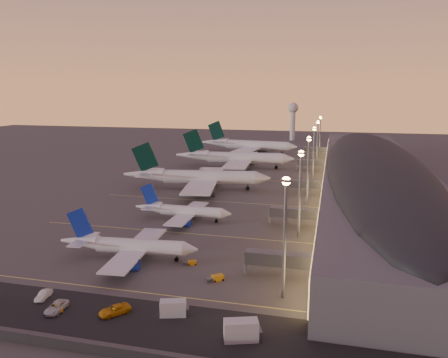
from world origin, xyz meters
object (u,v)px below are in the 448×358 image
airliner_wide_far (248,145)px  baggage_tug_b (215,278)px  catering_truck_b (243,331)px  service_van_a (44,295)px  service_van_d (115,310)px  airliner_wide_near (196,177)px  airliner_wide_mid (235,158)px  radar_tower (293,115)px  service_van_b (58,306)px  catering_truck_a (175,309)px  baggage_tug_a (191,263)px  airliner_narrow_south (128,246)px  service_van_c (56,307)px  airliner_narrow_north (183,211)px

airliner_wide_far → baggage_tug_b: size_ratio=16.08×
catering_truck_b → service_van_a: 43.77m
catering_truck_b → service_van_d: catering_truck_b is taller
airliner_wide_near → airliner_wide_mid: bearing=76.9°
radar_tower → service_van_b: radar_tower is taller
radar_tower → catering_truck_a: radar_tower is taller
airliner_wide_mid → airliner_wide_near: bearing=-98.0°
airliner_wide_mid → service_van_a: bearing=-95.3°
service_van_a → catering_truck_b: bearing=-14.3°
airliner_wide_near → service_van_d: 110.00m
airliner_wide_mid → baggage_tug_a: size_ratio=18.94×
baggage_tug_b → service_van_d: bearing=-164.6°
catering_truck_a → airliner_wide_far: bearing=80.2°
baggage_tug_b → catering_truck_b: bearing=-100.6°
baggage_tug_a → airliner_narrow_south: bearing=161.5°
airliner_narrow_south → baggage_tug_a: (16.80, 0.06, -2.95)m
airliner_wide_mid → service_van_c: (1.85, -167.78, -4.75)m
baggage_tug_b → service_van_a: bearing=170.9°
airliner_wide_near → catering_truck_a: bearing=-83.6°
service_van_c → catering_truck_b: bearing=-5.7°
airliner_wide_far → baggage_tug_b: bearing=-75.0°
baggage_tug_a → service_van_b: service_van_b is taller
service_van_b → service_van_c: service_van_c is taller
service_van_c → airliner_wide_far: bearing=87.3°
catering_truck_b → service_van_b: 37.82m
service_van_a → airliner_wide_mid: bearing=80.9°
airliner_wide_mid → service_van_b: 167.13m
airliner_narrow_south → airliner_narrow_north: (2.13, 35.99, -0.28)m
airliner_wide_far → radar_tower: (21.88, 89.92, 16.23)m
airliner_wide_far → catering_truck_b: 231.74m
service_van_d → service_van_a: bearing=-148.3°
airliner_narrow_north → service_van_b: size_ratio=8.16×
airliner_wide_near → airliner_wide_mid: (4.14, 57.61, 0.21)m
catering_truck_b → service_van_b: bearing=158.7°
airliner_wide_near → baggage_tug_b: (32.69, -89.04, -4.79)m
airliner_narrow_north → service_van_c: size_ratio=5.68×
airliner_narrow_south → airliner_wide_far: 198.12m
airliner_narrow_north → radar_tower: (13.05, 251.92, 18.75)m
baggage_tug_b → airliner_wide_near: bearing=73.3°
catering_truck_b → baggage_tug_b: bearing=97.7°
baggage_tug_b → service_van_b: size_ratio=1.03×
service_van_c → service_van_d: (11.71, 1.69, 0.03)m
airliner_narrow_south → baggage_tug_a: size_ratio=10.32×
catering_truck_a → service_van_d: size_ratio=0.96×
airliner_narrow_north → service_van_a: 61.43m
airliner_wide_far → catering_truck_a: 224.49m
service_van_a → catering_truck_a: bearing=-7.6°
catering_truck_a → catering_truck_b: catering_truck_b is taller
airliner_narrow_south → catering_truck_b: 46.90m
airliner_narrow_south → airliner_wide_far: (-6.70, 198.00, 2.24)m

